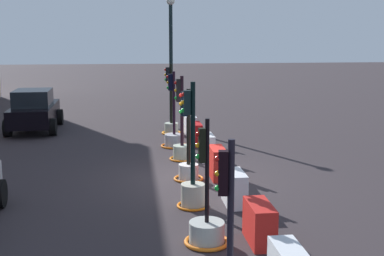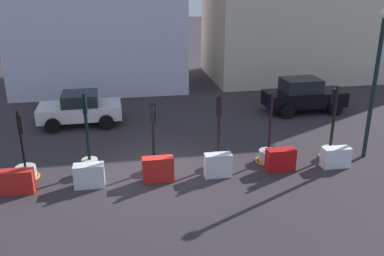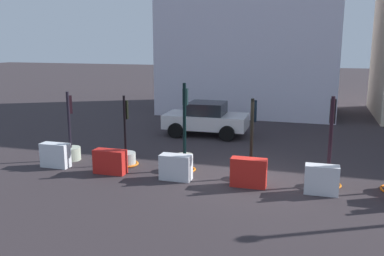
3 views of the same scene
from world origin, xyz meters
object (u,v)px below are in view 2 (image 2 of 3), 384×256
object	(u,v)px
construction_barrier_6	(336,157)
construction_barrier_3	(158,169)
traffic_light_3	(154,158)
traffic_light_6	(330,145)
construction_barrier_4	(218,165)
construction_barrier_2	(89,176)
car_black_sedan	(303,95)
construction_barrier_1	(17,182)
construction_barrier_5	(280,160)
traffic_light_5	(268,152)
street_lamp_post	(376,72)
car_white_van	(80,109)
traffic_light_2	(90,159)
traffic_light_1	(26,170)
traffic_light_4	(218,154)

from	to	relation	value
construction_barrier_6	construction_barrier_3	bearing A→B (deg)	-179.88
traffic_light_3	traffic_light_6	size ratio (longest dim) A/B	0.89
construction_barrier_4	construction_barrier_2	bearing A→B (deg)	-179.85
car_black_sedan	construction_barrier_1	bearing A→B (deg)	-152.77
construction_barrier_2	construction_barrier_5	distance (m)	6.85
traffic_light_5	street_lamp_post	world-z (taller)	street_lamp_post
car_white_van	traffic_light_3	bearing A→B (deg)	-62.11
construction_barrier_6	street_lamp_post	size ratio (longest dim) A/B	0.18
traffic_light_6	construction_barrier_3	bearing A→B (deg)	-173.31
traffic_light_2	street_lamp_post	world-z (taller)	street_lamp_post
traffic_light_6	construction_barrier_6	size ratio (longest dim) A/B	2.79
traffic_light_6	traffic_light_2	bearing A→B (deg)	178.70
traffic_light_6	construction_barrier_3	size ratio (longest dim) A/B	2.70
traffic_light_3	construction_barrier_1	bearing A→B (deg)	-168.88
traffic_light_1	traffic_light_2	bearing A→B (deg)	0.28
traffic_light_1	construction_barrier_5	size ratio (longest dim) A/B	2.39
traffic_light_5	traffic_light_6	world-z (taller)	traffic_light_6
traffic_light_2	car_white_van	distance (m)	5.62
construction_barrier_2	construction_barrier_3	bearing A→B (deg)	0.46
construction_barrier_1	street_lamp_post	xyz separation A→B (m)	(12.90, 0.73, 3.00)
traffic_light_1	car_white_van	size ratio (longest dim) A/B	0.64
construction_barrier_2	car_white_van	bearing A→B (deg)	96.53
construction_barrier_5	construction_barrier_3	bearing A→B (deg)	-178.86
construction_barrier_3	car_white_van	xyz separation A→B (m)	(-3.09, 6.58, 0.34)
traffic_light_1	construction_barrier_5	world-z (taller)	traffic_light_1
traffic_light_2	street_lamp_post	distance (m)	10.99
traffic_light_4	construction_barrier_5	distance (m)	2.30
traffic_light_1	construction_barrier_2	world-z (taller)	traffic_light_1
traffic_light_3	construction_barrier_1	distance (m)	4.68
construction_barrier_4	construction_barrier_3	bearing A→B (deg)	179.80
traffic_light_5	construction_barrier_1	world-z (taller)	traffic_light_5
traffic_light_4	street_lamp_post	xyz separation A→B (m)	(5.91, -0.12, 2.91)
construction_barrier_5	street_lamp_post	xyz separation A→B (m)	(3.73, 0.59, 2.99)
traffic_light_2	construction_barrier_5	size ratio (longest dim) A/B	2.87
construction_barrier_2	construction_barrier_5	bearing A→B (deg)	0.91
construction_barrier_4	car_black_sedan	size ratio (longest dim) A/B	0.23
construction_barrier_2	construction_barrier_4	bearing A→B (deg)	0.15
construction_barrier_2	construction_barrier_3	xyz separation A→B (m)	(2.34, 0.02, 0.04)
traffic_light_4	traffic_light_6	bearing A→B (deg)	0.02
construction_barrier_1	street_lamp_post	distance (m)	13.26
traffic_light_3	car_white_van	xyz separation A→B (m)	(-3.03, 5.72, 0.27)
traffic_light_4	construction_barrier_1	distance (m)	7.04
traffic_light_4	construction_barrier_5	size ratio (longest dim) A/B	2.64
construction_barrier_6	car_white_van	size ratio (longest dim) A/B	0.27
construction_barrier_3	construction_barrier_2	bearing A→B (deg)	-179.54
construction_barrier_1	traffic_light_4	bearing A→B (deg)	6.92
car_white_van	traffic_light_4	bearing A→B (deg)	-46.81
traffic_light_4	construction_barrier_1	size ratio (longest dim) A/B	2.56
traffic_light_1	construction_barrier_2	bearing A→B (deg)	-24.35
traffic_light_6	car_white_van	xyz separation A→B (m)	(-9.92, 5.77, 0.24)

